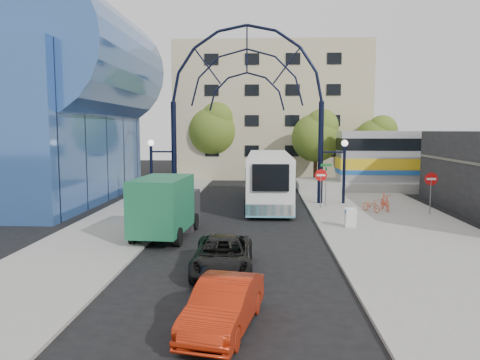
# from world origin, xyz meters

# --- Properties ---
(ground) EXTENTS (120.00, 120.00, 0.00)m
(ground) POSITION_xyz_m (0.00, 0.00, 0.00)
(ground) COLOR black
(ground) RESTS_ON ground
(sidewalk_east) EXTENTS (8.00, 56.00, 0.12)m
(sidewalk_east) POSITION_xyz_m (8.00, 4.00, 0.06)
(sidewalk_east) COLOR gray
(sidewalk_east) RESTS_ON ground
(plaza_west) EXTENTS (5.00, 50.00, 0.12)m
(plaza_west) POSITION_xyz_m (-6.50, 6.00, 0.06)
(plaza_west) COLOR gray
(plaza_west) RESTS_ON ground
(gateway_arch) EXTENTS (13.64, 0.44, 12.10)m
(gateway_arch) POSITION_xyz_m (0.00, 14.00, 8.56)
(gateway_arch) COLOR black
(gateway_arch) RESTS_ON ground
(stop_sign) EXTENTS (0.80, 0.07, 2.50)m
(stop_sign) POSITION_xyz_m (4.80, 12.00, 1.99)
(stop_sign) COLOR slate
(stop_sign) RESTS_ON sidewalk_east
(do_not_enter_sign) EXTENTS (0.76, 0.07, 2.48)m
(do_not_enter_sign) POSITION_xyz_m (11.00, 10.00, 1.98)
(do_not_enter_sign) COLOR slate
(do_not_enter_sign) RESTS_ON sidewalk_east
(street_name_sign) EXTENTS (0.70, 0.70, 2.80)m
(street_name_sign) POSITION_xyz_m (5.20, 12.60, 2.13)
(street_name_sign) COLOR slate
(street_name_sign) RESTS_ON sidewalk_east
(sandwich_board) EXTENTS (0.55, 0.61, 0.99)m
(sandwich_board) POSITION_xyz_m (5.60, 5.98, 0.74)
(sandwich_board) COLOR white
(sandwich_board) RESTS_ON sidewalk_east
(transit_hall) EXTENTS (16.50, 18.00, 14.50)m
(transit_hall) POSITION_xyz_m (-15.30, 15.00, 6.70)
(transit_hall) COLOR #33589C
(transit_hall) RESTS_ON ground
(apartment_block) EXTENTS (20.00, 12.10, 14.00)m
(apartment_block) POSITION_xyz_m (2.00, 34.97, 7.00)
(apartment_block) COLOR tan
(apartment_block) RESTS_ON ground
(tree_north_a) EXTENTS (4.48, 4.48, 7.00)m
(tree_north_a) POSITION_xyz_m (6.12, 25.93, 4.61)
(tree_north_a) COLOR #382314
(tree_north_a) RESTS_ON ground
(tree_north_b) EXTENTS (5.12, 5.12, 8.00)m
(tree_north_b) POSITION_xyz_m (-3.88, 29.93, 5.27)
(tree_north_b) COLOR #382314
(tree_north_b) RESTS_ON ground
(tree_north_c) EXTENTS (4.16, 4.16, 6.50)m
(tree_north_c) POSITION_xyz_m (12.12, 27.93, 4.28)
(tree_north_c) COLOR #382314
(tree_north_c) RESTS_ON ground
(city_bus) EXTENTS (2.99, 12.59, 3.45)m
(city_bus) POSITION_xyz_m (1.52, 14.08, 1.80)
(city_bus) COLOR white
(city_bus) RESTS_ON ground
(green_truck) EXTENTS (2.56, 5.92, 2.92)m
(green_truck) POSITION_xyz_m (-3.49, 4.00, 1.46)
(green_truck) COLOR black
(green_truck) RESTS_ON ground
(black_suv) EXTENTS (2.22, 4.60, 1.26)m
(black_suv) POSITION_xyz_m (-0.32, -1.57, 0.63)
(black_suv) COLOR black
(black_suv) RESTS_ON ground
(red_sedan) EXTENTS (2.10, 4.10, 1.29)m
(red_sedan) POSITION_xyz_m (0.10, -6.32, 0.64)
(red_sedan) COLOR #A11F09
(red_sedan) RESTS_ON ground
(bike_near_a) EXTENTS (1.19, 1.63, 0.81)m
(bike_near_a) POSITION_xyz_m (7.72, 10.69, 0.53)
(bike_near_a) COLOR #CC5628
(bike_near_a) RESTS_ON sidewalk_east
(bike_near_b) EXTENTS (0.56, 1.80, 1.07)m
(bike_near_b) POSITION_xyz_m (8.68, 11.24, 0.66)
(bike_near_b) COLOR #F35530
(bike_near_b) RESTS_ON sidewalk_east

